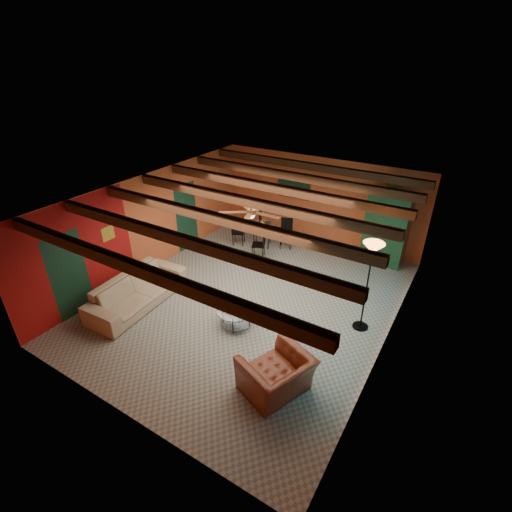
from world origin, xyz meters
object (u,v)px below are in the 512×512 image
Objects in this scene: armoire at (386,229)px; potted_plant at (394,187)px; sofa at (137,291)px; vase at (262,215)px; coffee_table at (236,317)px; dining_table at (262,232)px; floor_lamp at (367,287)px; armchair at (276,375)px.

potted_plant is (0.00, 0.00, 1.25)m from armoire.
armoire is at bearing -43.28° from sofa.
armoire reaches higher than vase.
potted_plant is (1.98, 4.72, 2.04)m from coffee_table.
potted_plant is (4.47, 5.30, 1.88)m from sofa.
floor_lamp is (3.94, -2.29, 0.59)m from dining_table.
coffee_table is at bearing -67.75° from vase.
armoire is at bearing 16.48° from dining_table.
sofa is 5.35m from floor_lamp.
dining_table is at bearing -163.52° from potted_plant.
coffee_table is 5.18m from armoire.
armoire is 3.35m from floor_lamp.
coffee_table is at bearing -80.16° from sofa.
floor_lamp reaches higher than dining_table.
coffee_table is 4.54× the size of vase.
dining_table is (-3.17, 4.86, 0.09)m from armchair.
sofa is 1.41× the size of dining_table.
floor_lamp is at bearing -175.04° from armchair.
floor_lamp reaches higher than sofa.
floor_lamp is at bearing 30.05° from coffee_table.
armoire is at bearing -161.53° from armchair.
floor_lamp is 3.55m from potted_plant.
dining_table is at bearing 149.88° from floor_lamp.
coffee_table is 0.43× the size of armoire.
sofa is 2.19× the size of armchair.
dining_table is 4.59m from floor_lamp.
armoire is (0.31, 5.89, 0.63)m from armchair.
sofa is 2.56m from coffee_table.
coffee_table is at bearing -112.74° from potted_plant.
sofa is 4.38m from dining_table.
sofa reaches higher than coffee_table.
dining_table reaches higher than coffee_table.
armchair is at bearing -101.23° from sofa.
sofa is at bearing -167.03° from coffee_table.
dining_table is 0.85× the size of floor_lamp.
armoire is 0.95× the size of floor_lamp.
floor_lamp is at bearing -30.12° from vase.
sofa is at bearing -76.58° from armchair.
floor_lamp reaches higher than coffee_table.
armchair is 5.80m from dining_table.
floor_lamp is 4.40× the size of potted_plant.
potted_plant is (3.49, 1.03, 1.79)m from dining_table.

